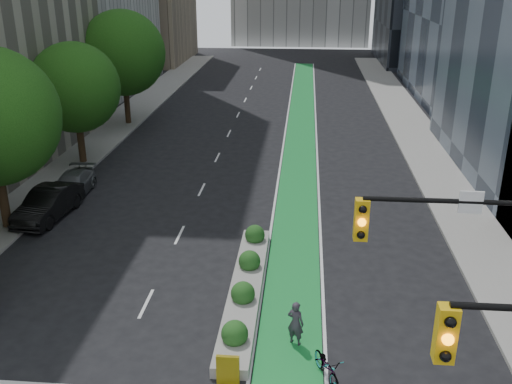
% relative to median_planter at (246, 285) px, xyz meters
% --- Properties ---
extents(sidewalk_left, '(3.60, 90.00, 0.15)m').
position_rel_median_planter_xyz_m(sidewalk_left, '(-13.00, 17.96, -0.30)').
color(sidewalk_left, gray).
rests_on(sidewalk_left, ground).
extents(sidewalk_right, '(3.60, 90.00, 0.15)m').
position_rel_median_planter_xyz_m(sidewalk_right, '(10.60, 17.96, -0.30)').
color(sidewalk_right, gray).
rests_on(sidewalk_right, ground).
extents(bike_lane_paint, '(2.20, 70.00, 0.01)m').
position_rel_median_planter_xyz_m(bike_lane_paint, '(1.80, 22.96, -0.37)').
color(bike_lane_paint, '#188635').
rests_on(bike_lane_paint, ground).
extents(tree_midfar, '(5.60, 5.60, 7.76)m').
position_rel_median_planter_xyz_m(tree_midfar, '(-12.20, 14.96, 4.57)').
color(tree_midfar, black).
rests_on(tree_midfar, ground).
extents(tree_far, '(6.60, 6.60, 9.00)m').
position_rel_median_planter_xyz_m(tree_far, '(-12.20, 24.96, 5.32)').
color(tree_far, black).
rests_on(tree_far, ground).
extents(median_planter, '(1.20, 10.26, 1.10)m').
position_rel_median_planter_xyz_m(median_planter, '(0.00, 0.00, 0.00)').
color(median_planter, gray).
rests_on(median_planter, ground).
extents(bicycle, '(1.24, 1.88, 0.93)m').
position_rel_median_planter_xyz_m(bicycle, '(3.00, -4.71, 0.09)').
color(bicycle, gray).
rests_on(bicycle, ground).
extents(cyclist, '(0.70, 0.60, 1.62)m').
position_rel_median_planter_xyz_m(cyclist, '(1.99, -3.00, 0.44)').
color(cyclist, '#36313A').
rests_on(cyclist, ground).
extents(parked_car_left_mid, '(2.10, 4.86, 1.55)m').
position_rel_median_planter_xyz_m(parked_car_left_mid, '(-10.70, 6.38, 0.41)').
color(parked_car_left_mid, black).
rests_on(parked_car_left_mid, ground).
extents(parked_car_left_far, '(1.99, 4.46, 1.27)m').
position_rel_median_planter_xyz_m(parked_car_left_far, '(-10.70, 9.42, 0.26)').
color(parked_car_left_far, '#55585A').
rests_on(parked_car_left_far, ground).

